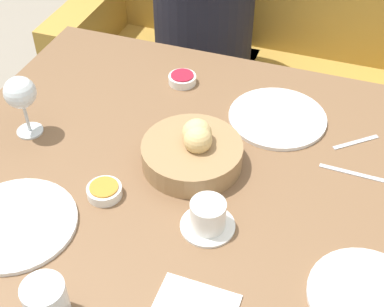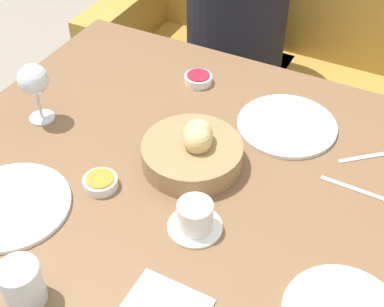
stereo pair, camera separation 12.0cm
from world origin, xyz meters
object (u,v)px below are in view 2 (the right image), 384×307
(bread_basket, at_px, (193,151))
(jam_bowl_honey, at_px, (100,182))
(plate_near_left, at_px, (11,205))
(jam_bowl_berry, at_px, (198,79))
(plate_far_center, at_px, (287,125))
(wine_glass, at_px, (34,81))
(seated_person, at_px, (234,61))
(coffee_cup, at_px, (195,218))
(fork_silver, at_px, (357,190))
(couch, at_px, (288,91))
(spoon_coffee, at_px, (364,157))
(water_tumbler, at_px, (22,284))

(bread_basket, distance_m, jam_bowl_honey, 0.22)
(plate_near_left, bearing_deg, jam_bowl_berry, 76.05)
(jam_bowl_berry, height_order, jam_bowl_honey, same)
(plate_far_center, xyz_separation_m, wine_glass, (-0.56, -0.25, 0.11))
(seated_person, relative_size, jam_bowl_berry, 15.41)
(seated_person, bearing_deg, bread_basket, -73.29)
(coffee_cup, xyz_separation_m, fork_silver, (0.27, 0.25, -0.03))
(couch, height_order, coffee_cup, couch)
(plate_far_center, xyz_separation_m, jam_bowl_honey, (-0.29, -0.38, 0.01))
(coffee_cup, bearing_deg, spoon_coffee, 55.14)
(couch, xyz_separation_m, jam_bowl_berry, (-0.06, -0.71, 0.47))
(seated_person, relative_size, plate_far_center, 4.74)
(couch, xyz_separation_m, seated_person, (-0.19, -0.15, 0.17))
(coffee_cup, bearing_deg, jam_bowl_berry, 115.84)
(water_tumbler, relative_size, jam_bowl_berry, 1.18)
(jam_bowl_honey, bearing_deg, wine_glass, 153.80)
(water_tumbler, distance_m, wine_glass, 0.53)
(couch, relative_size, jam_bowl_berry, 20.39)
(fork_silver, bearing_deg, spoon_coffee, 96.78)
(jam_bowl_berry, bearing_deg, coffee_cup, -64.16)
(fork_silver, bearing_deg, couch, 114.81)
(plate_near_left, height_order, coffee_cup, coffee_cup)
(plate_far_center, distance_m, spoon_coffee, 0.20)
(couch, distance_m, bread_basket, 1.12)
(seated_person, relative_size, spoon_coffee, 11.52)
(plate_far_center, bearing_deg, bread_basket, -123.60)
(wine_glass, distance_m, spoon_coffee, 0.80)
(plate_far_center, height_order, wine_glass, wine_glass)
(fork_silver, bearing_deg, seated_person, 128.62)
(bread_basket, distance_m, water_tumbler, 0.47)
(bread_basket, height_order, jam_bowl_berry, bread_basket)
(water_tumbler, bearing_deg, plate_near_left, 137.79)
(plate_near_left, height_order, jam_bowl_honey, jam_bowl_honey)
(coffee_cup, relative_size, fork_silver, 0.68)
(seated_person, bearing_deg, fork_silver, -51.38)
(water_tumbler, relative_size, fork_silver, 0.54)
(couch, relative_size, jam_bowl_honey, 20.39)
(plate_near_left, xyz_separation_m, fork_silver, (0.64, 0.38, -0.00))
(seated_person, relative_size, fork_silver, 7.08)
(bread_basket, xyz_separation_m, wine_glass, (-0.41, -0.03, 0.08))
(plate_near_left, bearing_deg, seated_person, 88.89)
(water_tumbler, distance_m, jam_bowl_berry, 0.75)
(bread_basket, xyz_separation_m, water_tumbler, (-0.10, -0.45, 0.01))
(plate_near_left, xyz_separation_m, plate_far_center, (0.43, 0.52, 0.00))
(seated_person, xyz_separation_m, jam_bowl_berry, (0.12, -0.56, 0.30))
(plate_near_left, height_order, wine_glass, wine_glass)
(fork_silver, bearing_deg, jam_bowl_berry, 157.07)
(seated_person, height_order, water_tumbler, seated_person)
(bread_basket, xyz_separation_m, jam_bowl_honey, (-0.15, -0.16, -0.02))
(plate_near_left, distance_m, water_tumbler, 0.24)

